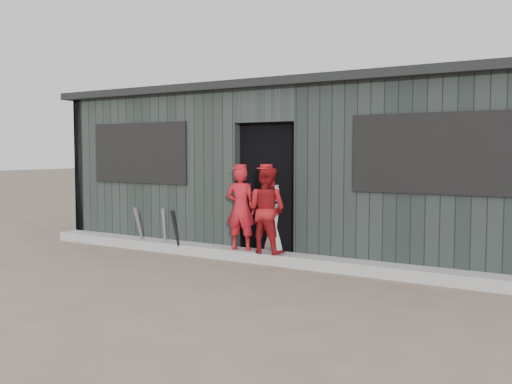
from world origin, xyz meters
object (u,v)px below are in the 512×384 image
Objects in this scene: bat_left at (140,228)px; player_grey_back at (278,220)px; player_red_left at (241,208)px; dugout at (309,169)px; bat_mid at (164,230)px; bat_right at (176,233)px; player_red_right at (266,210)px.

player_grey_back is (2.19, 0.61, 0.21)m from bat_left.
player_red_left is 0.15× the size of dugout.
dugout is at bearing -112.16° from player_red_left.
bat_mid is 0.32m from bat_right.
bat_right is at bearing -124.31° from dugout.
bat_mid is 0.63× the size of player_grey_back.
bat_left is 0.78m from bat_right.
bat_right is at bearing -16.22° from bat_mid.
bat_mid is at bearing -0.37° from player_grey_back.
dugout reaches higher than player_red_left.
player_red_left is at bearing 4.62° from bat_left.
bat_mid is 0.57× the size of player_red_right.
player_grey_back reaches higher than bat_left.
bat_right is at bearing 6.42° from player_grey_back.
dugout reaches higher than player_red_right.
player_red_right is at bearing 82.57° from player_grey_back.
dugout is (-0.10, 1.25, 0.73)m from player_grey_back.
player_red_right is at bearing 5.80° from bat_right.
bat_mid is 1.82m from player_grey_back.
player_red_left is 0.62m from player_grey_back.
bat_left is at bearing 3.49° from player_red_right.
dugout is (1.61, 1.82, 0.94)m from bat_mid.
bat_mid is at bearing -131.60° from dugout.
bat_left is 1.02× the size of bat_mid.
dugout is at bearing -82.85° from player_red_right.
player_red_left is at bearing 10.07° from bat_right.
bat_right is at bearing -3.83° from player_red_left.
bat_left is 0.58× the size of player_red_left.
dugout is at bearing -103.81° from player_grey_back.
player_red_right is at bearing 2.86° from bat_left.
bat_right is 0.57× the size of player_red_right.
dugout is at bearing 41.88° from bat_left.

